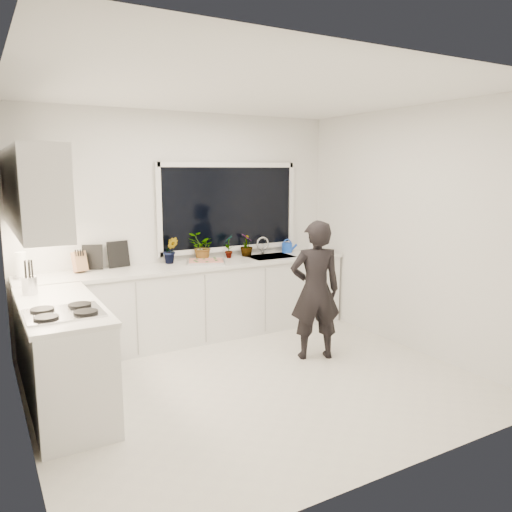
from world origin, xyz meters
TOP-DOWN VIEW (x-y plane):
  - floor at (0.00, 0.00)m, footprint 4.00×3.50m
  - wall_back at (0.00, 1.76)m, footprint 4.00×0.02m
  - wall_left at (-2.01, 0.00)m, footprint 0.02×3.50m
  - wall_right at (2.01, 0.00)m, footprint 0.02×3.50m
  - ceiling at (0.00, 0.00)m, footprint 4.00×3.50m
  - window at (0.60, 1.73)m, footprint 1.80×0.02m
  - base_cabinets_back at (0.00, 1.45)m, footprint 3.92×0.58m
  - base_cabinets_left at (-1.67, 0.35)m, footprint 0.58×1.60m
  - countertop_back at (0.00, 1.44)m, footprint 3.94×0.62m
  - countertop_left at (-1.67, 0.35)m, footprint 0.62×1.60m
  - upper_cabinets at (-1.79, 0.70)m, footprint 0.34×2.10m
  - sink at (1.05, 1.45)m, footprint 0.58×0.42m
  - faucet at (1.05, 1.65)m, footprint 0.03×0.03m
  - stovetop at (-1.69, -0.00)m, footprint 0.56×0.48m
  - person at (0.88, 0.24)m, footprint 0.64×0.53m
  - pizza_tray at (0.13, 1.42)m, footprint 0.53×0.47m
  - pizza at (0.13, 1.42)m, footprint 0.48×0.42m
  - watering_can at (1.41, 1.61)m, footprint 0.17×0.17m
  - paper_towel_roll at (-1.85, 1.55)m, footprint 0.14×0.14m
  - knife_block at (-1.28, 1.59)m, footprint 0.15×0.13m
  - utensil_crock at (-1.85, 0.80)m, footprint 0.16×0.16m
  - picture_frame_large at (-1.12, 1.69)m, footprint 0.21×0.10m
  - picture_frame_small at (-0.83, 1.69)m, footprint 0.25×0.06m
  - herb_plants at (0.23, 1.61)m, footprint 1.22×0.28m
  - soap_bottles at (1.61, 1.30)m, footprint 0.22×0.16m

SIDE VIEW (x-z plane):
  - floor at x=0.00m, z-range -0.02..0.00m
  - base_cabinets_back at x=0.00m, z-range 0.00..0.88m
  - base_cabinets_left at x=-1.67m, z-range 0.00..0.88m
  - person at x=0.88m, z-range 0.00..1.50m
  - sink at x=1.05m, z-range 0.80..0.94m
  - countertop_back at x=0.00m, z-range 0.88..0.92m
  - countertop_left at x=-1.67m, z-range 0.88..0.92m
  - stovetop at x=-1.69m, z-range 0.92..0.95m
  - pizza_tray at x=0.13m, z-range 0.92..0.95m
  - pizza at x=0.13m, z-range 0.95..0.96m
  - watering_can at x=1.41m, z-range 0.92..1.05m
  - utensil_crock at x=-1.85m, z-range 0.92..1.08m
  - faucet at x=1.05m, z-range 0.92..1.14m
  - knife_block at x=-1.28m, z-range 0.92..1.14m
  - paper_towel_roll at x=-1.85m, z-range 0.92..1.18m
  - picture_frame_large at x=-1.12m, z-range 0.92..1.20m
  - soap_bottles at x=1.61m, z-range 0.90..1.22m
  - picture_frame_small at x=-0.83m, z-range 0.92..1.22m
  - herb_plants at x=0.23m, z-range 0.91..1.25m
  - wall_back at x=0.00m, z-range 0.00..2.70m
  - wall_left at x=-2.01m, z-range 0.00..2.70m
  - wall_right at x=2.01m, z-range 0.00..2.70m
  - window at x=0.60m, z-range 1.05..2.05m
  - upper_cabinets at x=-1.79m, z-range 1.50..2.20m
  - ceiling at x=0.00m, z-range 2.70..2.72m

